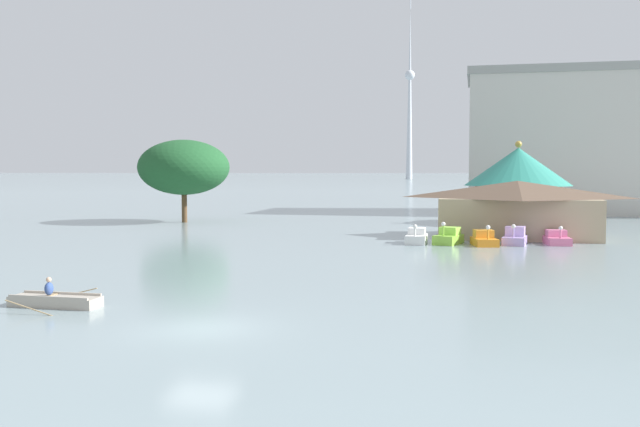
{
  "coord_description": "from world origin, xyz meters",
  "views": [
    {
      "loc": [
        9.45,
        -22.78,
        5.71
      ],
      "look_at": [
        -0.93,
        23.79,
        2.62
      ],
      "focal_mm": 38.66,
      "sensor_mm": 36.0,
      "label": 1
    }
  ],
  "objects_px": {
    "green_roof_pavilion": "(518,181)",
    "background_building_block": "(607,142)",
    "pedal_boat_orange": "(484,239)",
    "pedal_boat_lavender": "(515,237)",
    "rowboat_with_rower": "(55,301)",
    "distant_broadcast_tower": "(410,92)",
    "shoreline_tree_tall_left": "(184,167)",
    "pedal_boat_white": "(417,237)",
    "pedal_boat_pink": "(557,238)",
    "pedal_boat_lime": "(449,237)",
    "boathouse": "(517,208)"
  },
  "relations": [
    {
      "from": "green_roof_pavilion",
      "to": "background_building_block",
      "type": "xyz_separation_m",
      "value": [
        12.26,
        20.33,
        4.81
      ]
    },
    {
      "from": "pedal_boat_orange",
      "to": "background_building_block",
      "type": "bearing_deg",
      "value": 147.16
    },
    {
      "from": "pedal_boat_lavender",
      "to": "background_building_block",
      "type": "distance_m",
      "value": 44.12
    },
    {
      "from": "rowboat_with_rower",
      "to": "distant_broadcast_tower",
      "type": "xyz_separation_m",
      "value": [
        -18.42,
        363.6,
        48.46
      ]
    },
    {
      "from": "rowboat_with_rower",
      "to": "shoreline_tree_tall_left",
      "type": "bearing_deg",
      "value": 106.81
    },
    {
      "from": "pedal_boat_white",
      "to": "pedal_boat_lavender",
      "type": "xyz_separation_m",
      "value": [
        7.34,
        1.0,
        0.05
      ]
    },
    {
      "from": "pedal_boat_lavender",
      "to": "shoreline_tree_tall_left",
      "type": "bearing_deg",
      "value": -105.2
    },
    {
      "from": "green_roof_pavilion",
      "to": "pedal_boat_white",
      "type": "bearing_deg",
      "value": -111.95
    },
    {
      "from": "pedal_boat_pink",
      "to": "pedal_boat_white",
      "type": "bearing_deg",
      "value": -86.27
    },
    {
      "from": "pedal_boat_lime",
      "to": "pedal_boat_lavender",
      "type": "height_order",
      "value": "pedal_boat_lime"
    },
    {
      "from": "pedal_boat_lavender",
      "to": "boathouse",
      "type": "relative_size",
      "value": 0.23
    },
    {
      "from": "pedal_boat_lime",
      "to": "background_building_block",
      "type": "relative_size",
      "value": 0.09
    },
    {
      "from": "pedal_boat_white",
      "to": "green_roof_pavilion",
      "type": "bearing_deg",
      "value": 158.9
    },
    {
      "from": "pedal_boat_orange",
      "to": "distant_broadcast_tower",
      "type": "distance_m",
      "value": 341.53
    },
    {
      "from": "boathouse",
      "to": "pedal_boat_pink",
      "type": "bearing_deg",
      "value": -61.97
    },
    {
      "from": "shoreline_tree_tall_left",
      "to": "distant_broadcast_tower",
      "type": "distance_m",
      "value": 323.13
    },
    {
      "from": "pedal_boat_white",
      "to": "pedal_boat_orange",
      "type": "distance_m",
      "value": 5.07
    },
    {
      "from": "pedal_boat_pink",
      "to": "background_building_block",
      "type": "relative_size",
      "value": 0.09
    },
    {
      "from": "pedal_boat_lavender",
      "to": "distant_broadcast_tower",
      "type": "height_order",
      "value": "distant_broadcast_tower"
    },
    {
      "from": "rowboat_with_rower",
      "to": "pedal_boat_white",
      "type": "xyz_separation_m",
      "value": [
        12.71,
        27.8,
        0.23
      ]
    },
    {
      "from": "pedal_boat_orange",
      "to": "distant_broadcast_tower",
      "type": "xyz_separation_m",
      "value": [
        -36.19,
        336.16,
        48.24
      ]
    },
    {
      "from": "pedal_boat_pink",
      "to": "green_roof_pavilion",
      "type": "relative_size",
      "value": 0.28
    },
    {
      "from": "boathouse",
      "to": "shoreline_tree_tall_left",
      "type": "relative_size",
      "value": 1.41
    },
    {
      "from": "pedal_boat_orange",
      "to": "distant_broadcast_tower",
      "type": "height_order",
      "value": "distant_broadcast_tower"
    },
    {
      "from": "boathouse",
      "to": "green_roof_pavilion",
      "type": "xyz_separation_m",
      "value": [
        0.92,
        15.0,
        1.94
      ]
    },
    {
      "from": "pedal_boat_lime",
      "to": "pedal_boat_pink",
      "type": "height_order",
      "value": "pedal_boat_lime"
    },
    {
      "from": "pedal_boat_pink",
      "to": "pedal_boat_lime",
      "type": "bearing_deg",
      "value": -84.33
    },
    {
      "from": "pedal_boat_orange",
      "to": "pedal_boat_pink",
      "type": "xyz_separation_m",
      "value": [
        5.4,
        2.1,
        -0.03
      ]
    },
    {
      "from": "shoreline_tree_tall_left",
      "to": "distant_broadcast_tower",
      "type": "xyz_separation_m",
      "value": [
        -5.16,
        320.24,
        42.82
      ]
    },
    {
      "from": "pedal_boat_pink",
      "to": "pedal_boat_lavender",
      "type": "bearing_deg",
      "value": -82.19
    },
    {
      "from": "boathouse",
      "to": "rowboat_with_rower",
      "type": "bearing_deg",
      "value": -120.77
    },
    {
      "from": "pedal_boat_orange",
      "to": "distant_broadcast_tower",
      "type": "relative_size",
      "value": 0.02
    },
    {
      "from": "rowboat_with_rower",
      "to": "distant_broadcast_tower",
      "type": "height_order",
      "value": "distant_broadcast_tower"
    },
    {
      "from": "pedal_boat_white",
      "to": "green_roof_pavilion",
      "type": "distance_m",
      "value": 23.73
    },
    {
      "from": "rowboat_with_rower",
      "to": "background_building_block",
      "type": "distance_m",
      "value": 78.06
    },
    {
      "from": "green_roof_pavilion",
      "to": "distant_broadcast_tower",
      "type": "relative_size",
      "value": 0.09
    },
    {
      "from": "pedal_boat_pink",
      "to": "pedal_boat_orange",
      "type": "bearing_deg",
      "value": -74.51
    },
    {
      "from": "rowboat_with_rower",
      "to": "pedal_boat_pink",
      "type": "xyz_separation_m",
      "value": [
        23.17,
        29.54,
        0.19
      ]
    },
    {
      "from": "boathouse",
      "to": "pedal_boat_lavender",
      "type": "bearing_deg",
      "value": -94.81
    },
    {
      "from": "pedal_boat_white",
      "to": "background_building_block",
      "type": "height_order",
      "value": "background_building_block"
    },
    {
      "from": "pedal_boat_orange",
      "to": "pedal_boat_pink",
      "type": "distance_m",
      "value": 5.8
    },
    {
      "from": "pedal_boat_orange",
      "to": "green_roof_pavilion",
      "type": "bearing_deg",
      "value": 158.28
    },
    {
      "from": "boathouse",
      "to": "shoreline_tree_tall_left",
      "type": "xyz_separation_m",
      "value": [
        -33.79,
        8.86,
        3.41
      ]
    },
    {
      "from": "green_roof_pavilion",
      "to": "distant_broadcast_tower",
      "type": "distance_m",
      "value": 319.71
    },
    {
      "from": "rowboat_with_rower",
      "to": "pedal_boat_orange",
      "type": "height_order",
      "value": "pedal_boat_orange"
    },
    {
      "from": "background_building_block",
      "to": "distant_broadcast_tower",
      "type": "xyz_separation_m",
      "value": [
        -52.14,
        293.78,
        39.47
      ]
    },
    {
      "from": "pedal_boat_white",
      "to": "shoreline_tree_tall_left",
      "type": "relative_size",
      "value": 0.3
    },
    {
      "from": "rowboat_with_rower",
      "to": "pedal_boat_pink",
      "type": "distance_m",
      "value": 37.55
    },
    {
      "from": "shoreline_tree_tall_left",
      "to": "background_building_block",
      "type": "height_order",
      "value": "background_building_block"
    },
    {
      "from": "pedal_boat_lime",
      "to": "green_roof_pavilion",
      "type": "relative_size",
      "value": 0.28
    }
  ]
}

